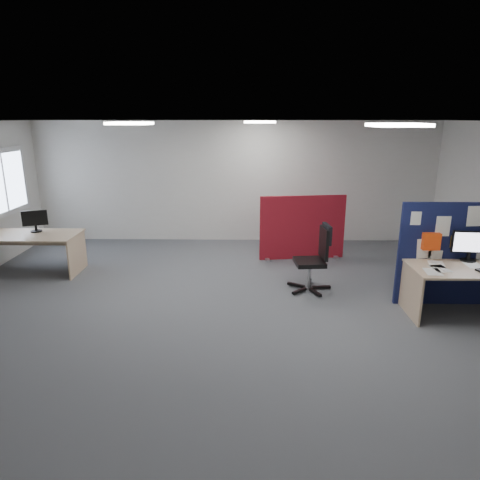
{
  "coord_description": "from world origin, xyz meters",
  "views": [
    {
      "loc": [
        0.27,
        -6.12,
        2.75
      ],
      "look_at": [
        0.16,
        -0.01,
        1.0
      ],
      "focal_mm": 32.0,
      "sensor_mm": 36.0,
      "label": 1
    }
  ],
  "objects_px": {
    "main_desk": "(479,277)",
    "monitor_main": "(470,245)",
    "navy_divider": "(461,254)",
    "second_desk": "(30,243)",
    "red_divider": "(302,228)",
    "office_chair": "(317,254)",
    "monitor_second": "(35,220)"
  },
  "relations": [
    {
      "from": "navy_divider",
      "to": "red_divider",
      "type": "bearing_deg",
      "value": 134.12
    },
    {
      "from": "main_desk",
      "to": "second_desk",
      "type": "xyz_separation_m",
      "value": [
        -7.26,
        1.64,
        -0.01
      ]
    },
    {
      "from": "main_desk",
      "to": "monitor_main",
      "type": "xyz_separation_m",
      "value": [
        -0.07,
        0.23,
        0.41
      ]
    },
    {
      "from": "monitor_main",
      "to": "red_divider",
      "type": "height_order",
      "value": "red_divider"
    },
    {
      "from": "second_desk",
      "to": "office_chair",
      "type": "height_order",
      "value": "office_chair"
    },
    {
      "from": "monitor_second",
      "to": "office_chair",
      "type": "distance_m",
      "value": 5.11
    },
    {
      "from": "red_divider",
      "to": "office_chair",
      "type": "distance_m",
      "value": 1.65
    },
    {
      "from": "monitor_main",
      "to": "second_desk",
      "type": "height_order",
      "value": "monitor_main"
    },
    {
      "from": "second_desk",
      "to": "navy_divider",
      "type": "bearing_deg",
      "value": -10.22
    },
    {
      "from": "main_desk",
      "to": "monitor_main",
      "type": "distance_m",
      "value": 0.48
    },
    {
      "from": "main_desk",
      "to": "monitor_main",
      "type": "relative_size",
      "value": 3.85
    },
    {
      "from": "red_divider",
      "to": "monitor_second",
      "type": "distance_m",
      "value": 5.05
    },
    {
      "from": "second_desk",
      "to": "red_divider",
      "type": "bearing_deg",
      "value": 9.74
    },
    {
      "from": "red_divider",
      "to": "second_desk",
      "type": "bearing_deg",
      "value": -177.41
    },
    {
      "from": "red_divider",
      "to": "office_chair",
      "type": "xyz_separation_m",
      "value": [
        0.03,
        -1.65,
        -0.01
      ]
    },
    {
      "from": "navy_divider",
      "to": "second_desk",
      "type": "bearing_deg",
      "value": 169.78
    },
    {
      "from": "navy_divider",
      "to": "monitor_main",
      "type": "distance_m",
      "value": 0.23
    },
    {
      "from": "red_divider",
      "to": "monitor_second",
      "type": "xyz_separation_m",
      "value": [
        -4.99,
        -0.72,
        0.31
      ]
    },
    {
      "from": "red_divider",
      "to": "monitor_second",
      "type": "relative_size",
      "value": 4.06
    },
    {
      "from": "navy_divider",
      "to": "red_divider",
      "type": "relative_size",
      "value": 1.12
    },
    {
      "from": "office_chair",
      "to": "monitor_main",
      "type": "bearing_deg",
      "value": -22.13
    },
    {
      "from": "navy_divider",
      "to": "office_chair",
      "type": "relative_size",
      "value": 1.75
    },
    {
      "from": "navy_divider",
      "to": "main_desk",
      "type": "distance_m",
      "value": 0.43
    },
    {
      "from": "main_desk",
      "to": "monitor_second",
      "type": "bearing_deg",
      "value": 166.08
    },
    {
      "from": "main_desk",
      "to": "second_desk",
      "type": "bearing_deg",
      "value": 167.28
    },
    {
      "from": "second_desk",
      "to": "monitor_second",
      "type": "height_order",
      "value": "monitor_second"
    },
    {
      "from": "second_desk",
      "to": "main_desk",
      "type": "bearing_deg",
      "value": -12.72
    },
    {
      "from": "main_desk",
      "to": "second_desk",
      "type": "relative_size",
      "value": 1.13
    },
    {
      "from": "navy_divider",
      "to": "office_chair",
      "type": "bearing_deg",
      "value": 166.19
    },
    {
      "from": "navy_divider",
      "to": "monitor_main",
      "type": "xyz_separation_m",
      "value": [
        0.05,
        -0.12,
        0.19
      ]
    },
    {
      "from": "second_desk",
      "to": "office_chair",
      "type": "distance_m",
      "value": 5.14
    },
    {
      "from": "navy_divider",
      "to": "monitor_second",
      "type": "height_order",
      "value": "navy_divider"
    }
  ]
}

